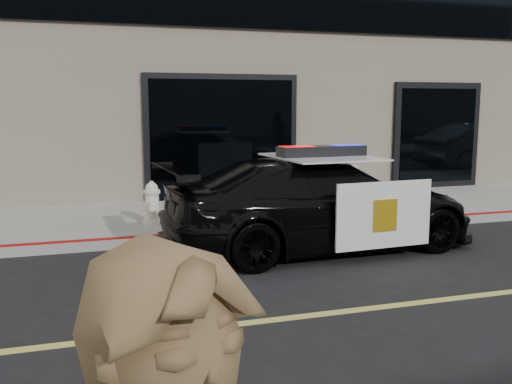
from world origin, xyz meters
name	(u,v)px	position (x,y,z in m)	size (l,w,h in m)	color
ground	(455,299)	(0.00, 0.00, 0.00)	(120.00, 120.00, 0.00)	black
sidewalk_n	(292,211)	(0.00, 5.25, 0.07)	(60.00, 3.50, 0.15)	gray
police_car	(321,203)	(-0.54, 2.59, 0.72)	(2.54, 5.10, 1.60)	black
fire_hydrant	(152,204)	(-2.88, 4.53, 0.50)	(0.34, 0.47, 0.75)	silver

